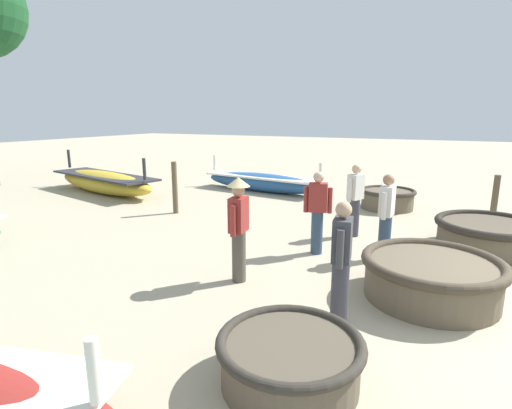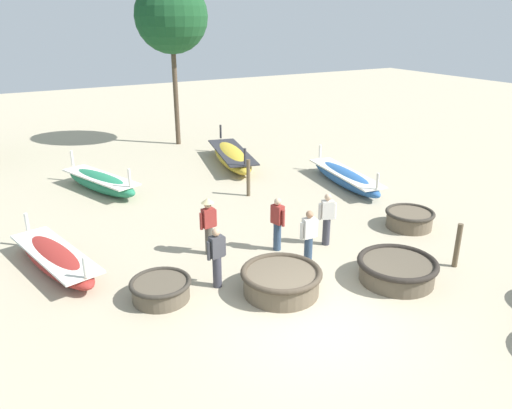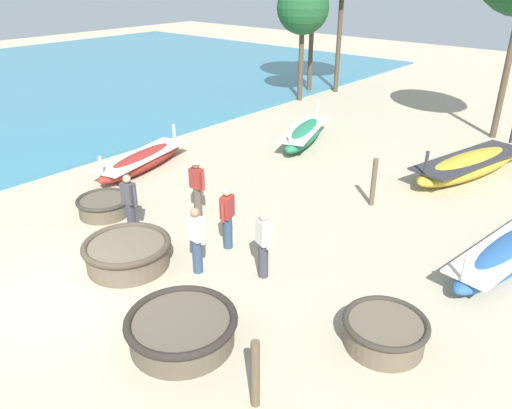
% 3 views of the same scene
% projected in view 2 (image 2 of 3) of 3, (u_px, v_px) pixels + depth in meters
% --- Properties ---
extents(ground_plane, '(80.00, 80.00, 0.00)m').
position_uv_depth(ground_plane, '(315.00, 323.00, 10.90)').
color(ground_plane, tan).
extents(coracle_front_left, '(1.52, 1.52, 0.55)m').
position_uv_depth(coracle_front_left, '(409.00, 218.00, 15.67)').
color(coracle_front_left, brown).
rests_on(coracle_front_left, ground).
extents(coracle_upturned, '(2.01, 2.01, 0.58)m').
position_uv_depth(coracle_upturned, '(397.00, 269.00, 12.53)').
color(coracle_upturned, brown).
rests_on(coracle_upturned, ground).
extents(coracle_far_left, '(1.97, 1.97, 0.62)m').
position_uv_depth(coracle_far_left, '(281.00, 280.00, 11.97)').
color(coracle_far_left, brown).
rests_on(coracle_far_left, ground).
extents(coracle_tilted, '(1.46, 1.46, 0.49)m').
position_uv_depth(coracle_tilted, '(161.00, 289.00, 11.73)').
color(coracle_tilted, brown).
rests_on(coracle_tilted, ground).
extents(long_boat_red_hull, '(1.58, 4.73, 1.12)m').
position_uv_depth(long_boat_red_hull, '(345.00, 177.00, 19.51)').
color(long_boat_red_hull, '#285693').
rests_on(long_boat_red_hull, ground).
extents(long_boat_ochre_hull, '(1.90, 4.15, 1.04)m').
position_uv_depth(long_boat_ochre_hull, '(56.00, 259.00, 13.09)').
color(long_boat_ochre_hull, maroon).
rests_on(long_boat_ochre_hull, ground).
extents(long_boat_green_hull, '(2.27, 4.18, 1.25)m').
position_uv_depth(long_boat_green_hull, '(101.00, 182.00, 18.86)').
color(long_boat_green_hull, '#237551').
rests_on(long_boat_green_hull, ground).
extents(long_boat_white_hull, '(2.33, 5.16, 1.33)m').
position_uv_depth(long_boat_white_hull, '(232.00, 156.00, 22.15)').
color(long_boat_white_hull, gold).
rests_on(long_boat_white_hull, ground).
extents(fisherman_crouching, '(0.53, 0.25, 1.57)m').
position_uv_depth(fisherman_crouching, '(309.00, 237.00, 13.11)').
color(fisherman_crouching, '#2D425B').
rests_on(fisherman_crouching, ground).
extents(fisherman_hauling, '(0.53, 0.26, 1.57)m').
position_uv_depth(fisherman_hauling, '(217.00, 256.00, 12.07)').
color(fisherman_hauling, '#383842').
rests_on(fisherman_hauling, ground).
extents(fisherman_with_hat, '(0.30, 0.52, 1.57)m').
position_uv_depth(fisherman_with_hat, '(277.00, 223.00, 13.99)').
color(fisherman_with_hat, '#2D425B').
rests_on(fisherman_with_hat, ground).
extents(fisherman_standing_left, '(0.50, 0.33, 1.57)m').
position_uv_depth(fisherman_standing_left, '(327.00, 218.00, 14.32)').
color(fisherman_standing_left, '#383842').
rests_on(fisherman_standing_left, ground).
extents(fisherman_standing_right, '(0.53, 0.36, 1.67)m').
position_uv_depth(fisherman_standing_right, '(208.00, 222.00, 13.71)').
color(fisherman_standing_right, '#4C473D').
rests_on(fisherman_standing_right, ground).
extents(mooring_post_mid_beach, '(0.14, 0.14, 1.39)m').
position_uv_depth(mooring_post_mid_beach, '(248.00, 178.00, 18.26)').
color(mooring_post_mid_beach, brown).
rests_on(mooring_post_mid_beach, ground).
extents(mooring_post_shoreline, '(0.14, 0.14, 1.23)m').
position_uv_depth(mooring_post_shoreline, '(457.00, 246.00, 13.12)').
color(mooring_post_shoreline, brown).
rests_on(mooring_post_shoreline, ground).
extents(tree_tall_back, '(3.49, 3.49, 7.95)m').
position_uv_depth(tree_tall_back, '(171.00, 17.00, 23.63)').
color(tree_tall_back, '#4C3D2D').
rests_on(tree_tall_back, ground).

